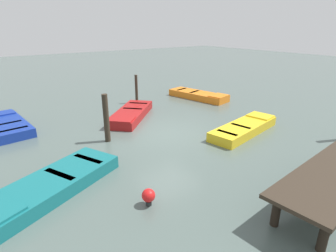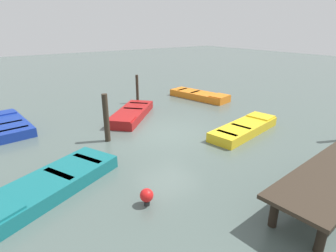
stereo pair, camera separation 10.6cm
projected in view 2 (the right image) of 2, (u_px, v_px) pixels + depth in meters
ground_plane at (168, 133)px, 11.95m from camera, size 80.00×80.00×0.00m
dock_segment at (334, 177)px, 6.93m from camera, size 4.75×1.89×0.95m
rowboat_red at (131, 114)px, 13.94m from camera, size 3.73×3.65×0.46m
rowboat_blue at (7, 125)px, 12.37m from camera, size 1.82×3.71×0.46m
rowboat_teal at (49, 184)px, 7.73m from camera, size 4.33×3.02×0.46m
rowboat_yellow at (244, 128)px, 11.96m from camera, size 4.07×1.86×0.46m
rowboat_orange at (199, 95)px, 17.62m from camera, size 2.04×4.14×0.46m
mooring_piling_far_left at (106, 118)px, 10.86m from camera, size 0.22×0.22×1.97m
mooring_piling_mid_left at (137, 89)px, 16.42m from camera, size 0.17×0.17×1.71m
marker_buoy at (147, 196)px, 7.10m from camera, size 0.36×0.36×0.48m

